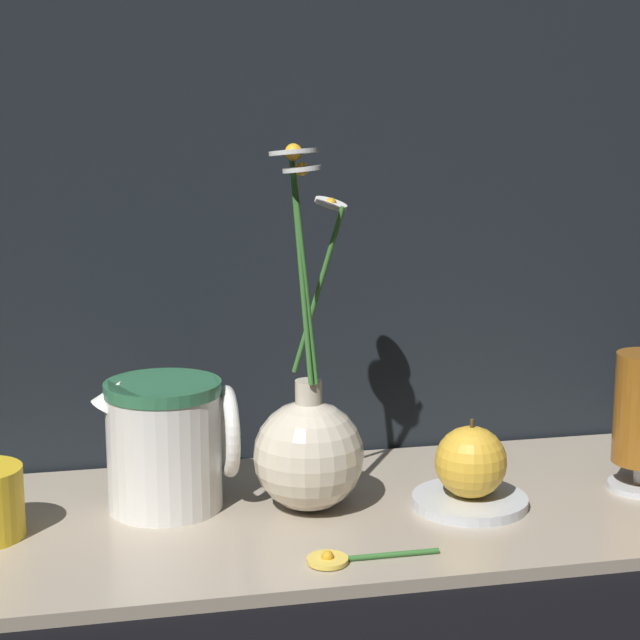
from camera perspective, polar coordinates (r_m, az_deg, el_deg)
The scene contains 7 objects.
ground_plane at distance 1.06m, azimuth 0.22°, elevation -10.69°, with size 6.00×6.00×0.00m, color black.
shelf at distance 1.06m, azimuth 0.22°, elevation -10.39°, with size 0.82×0.34×0.01m.
vase_with_flowers at distance 1.04m, azimuth -0.61°, elevation -6.81°, with size 0.11×0.12×0.35m.
ceramic_pitcher at distance 1.05m, azimuth -8.14°, elevation -6.29°, with size 0.14×0.11×0.14m.
saucer_plate at distance 1.07m, azimuth 7.99°, elevation -9.54°, with size 0.11×0.11×0.01m.
orange_fruit at distance 1.06m, azimuth 8.05°, elevation -7.50°, with size 0.07×0.07×0.08m.
loose_daisy at distance 0.94m, azimuth 1.25°, elevation -12.59°, with size 0.12×0.04×0.01m.
Camera 1 is at (-0.21, -0.96, 0.40)m, focal length 60.00 mm.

